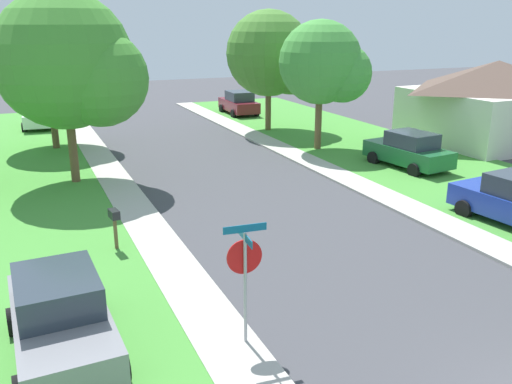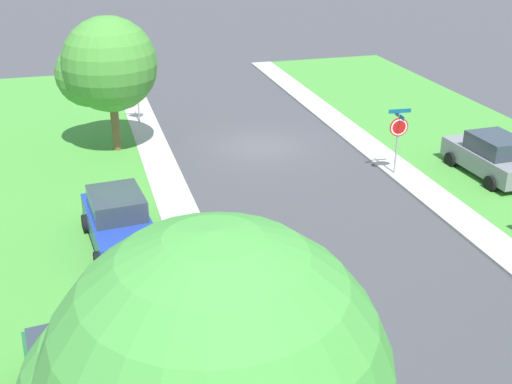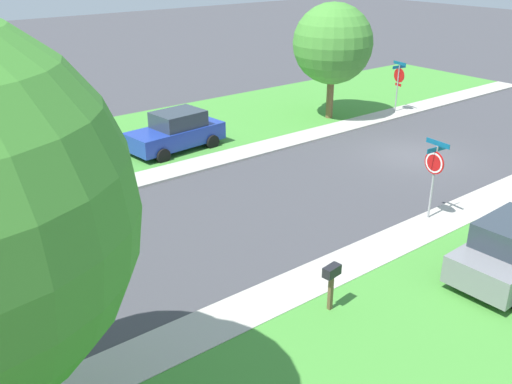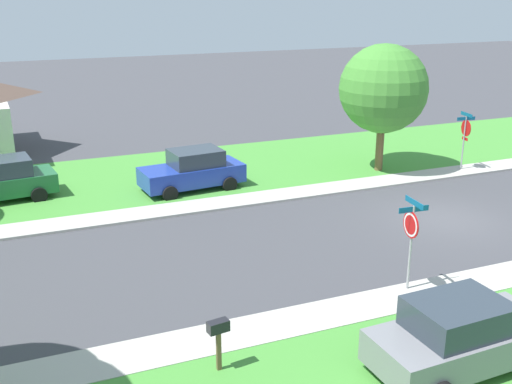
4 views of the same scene
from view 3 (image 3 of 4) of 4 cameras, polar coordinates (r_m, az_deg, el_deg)
name	(u,v)px [view 3 (image 3 of 4)]	position (r m, az deg, el deg)	size (l,w,h in m)	color
ground_plane	(412,155)	(25.72, 15.39, 3.56)	(120.00, 120.00, 0.00)	#424247
sidewalk_east	(109,188)	(22.04, -14.53, 0.41)	(1.40, 56.00, 0.10)	#B7B2A8
lawn_east	(62,155)	(26.18, -18.82, 3.57)	(8.00, 56.00, 0.08)	#479338
sidewalk_west	(267,301)	(14.83, 1.07, -10.90)	(1.40, 56.00, 0.10)	#B7B2A8
stop_sign_near_corner	(399,79)	(31.76, 14.09, 10.97)	(0.91, 0.91, 2.77)	#9E9EA3
stop_sign_far_corner	(434,167)	(19.09, 17.42, 2.38)	(0.92, 0.92, 2.77)	#9E9EA3
car_blue_near_corner	(176,132)	(25.39, -8.00, 6.01)	(2.35, 4.45, 1.76)	#1E389E
tree_across_left	(332,45)	(29.84, 7.58, 14.35)	(4.31, 4.01, 5.90)	brown
mailbox	(331,277)	(14.11, 7.57, -8.44)	(0.30, 0.51, 1.31)	brown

